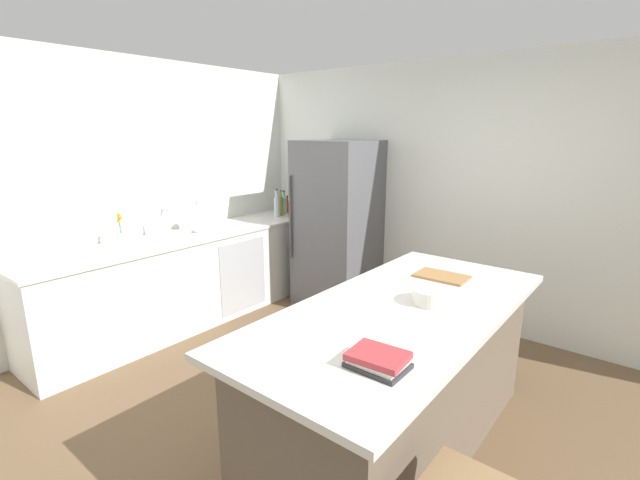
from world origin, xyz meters
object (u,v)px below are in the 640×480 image
object	(u,v)px
kitchen_island	(398,376)
gin_bottle	(284,205)
refrigerator	(337,224)
hot_sauce_bottle	(288,206)
cookbook_stack	(378,360)
soda_bottle	(277,206)
sink_faucet	(163,222)
olive_oil_bottle	(281,206)
paper_towel_roll	(198,219)
cutting_board	(442,276)
mixing_bowl	(432,296)
flower_vase	(121,237)

from	to	relation	value
kitchen_island	gin_bottle	distance (m)	3.16
refrigerator	hot_sauce_bottle	bearing A→B (deg)	169.50
hot_sauce_bottle	cookbook_stack	xyz separation A→B (m)	(2.86, -2.50, -0.04)
refrigerator	cookbook_stack	distance (m)	3.05
hot_sauce_bottle	gin_bottle	size ratio (longest dim) A/B	0.74
hot_sauce_bottle	cookbook_stack	world-z (taller)	hot_sauce_bottle
kitchen_island	hot_sauce_bottle	bearing A→B (deg)	144.99
kitchen_island	cookbook_stack	xyz separation A→B (m)	(0.25, -0.67, 0.49)
soda_bottle	gin_bottle	bearing A→B (deg)	107.43
kitchen_island	refrigerator	size ratio (longest dim) A/B	1.23
sink_faucet	gin_bottle	xyz separation A→B (m)	(0.04, 1.63, -0.04)
sink_faucet	olive_oil_bottle	xyz separation A→B (m)	(0.09, 1.53, -0.03)
kitchen_island	refrigerator	xyz separation A→B (m)	(-1.71, 1.66, 0.44)
paper_towel_roll	gin_bottle	world-z (taller)	paper_towel_roll
cookbook_stack	cutting_board	xyz separation A→B (m)	(-0.28, 1.31, -0.03)
olive_oil_bottle	hot_sauce_bottle	bearing A→B (deg)	111.63
refrigerator	paper_towel_roll	bearing A→B (deg)	-125.87
mixing_bowl	cutting_board	distance (m)	0.51
mixing_bowl	flower_vase	bearing A→B (deg)	-169.68
paper_towel_roll	soda_bottle	size ratio (longest dim) A/B	0.94
gin_bottle	cutting_board	bearing A→B (deg)	-23.19
refrigerator	gin_bottle	world-z (taller)	refrigerator
sink_faucet	cutting_board	world-z (taller)	sink_faucet
sink_faucet	mixing_bowl	distance (m)	2.74
hot_sauce_bottle	soda_bottle	world-z (taller)	soda_bottle
refrigerator	hot_sauce_bottle	world-z (taller)	refrigerator
kitchen_island	soda_bottle	xyz separation A→B (m)	(-2.52, 1.55, 0.58)
kitchen_island	flower_vase	distance (m)	2.67
cutting_board	kitchen_island	bearing A→B (deg)	-86.81
sink_faucet	gin_bottle	distance (m)	1.63
flower_vase	mixing_bowl	world-z (taller)	flower_vase
sink_faucet	mixing_bowl	bearing A→B (deg)	1.08
hot_sauce_bottle	cookbook_stack	size ratio (longest dim) A/B	0.83
kitchen_island	refrigerator	bearing A→B (deg)	135.76
kitchen_island	cutting_board	size ratio (longest dim) A/B	6.30
paper_towel_roll	cutting_board	bearing A→B (deg)	4.04
cookbook_stack	cutting_board	distance (m)	1.34
gin_bottle	paper_towel_roll	bearing A→B (deg)	-89.96
sink_faucet	hot_sauce_bottle	bearing A→B (deg)	89.65
paper_towel_roll	hot_sauce_bottle	xyz separation A→B (m)	(-0.03, 1.37, -0.05)
sink_faucet	hot_sauce_bottle	distance (m)	1.73
sink_faucet	paper_towel_roll	world-z (taller)	paper_towel_roll
olive_oil_bottle	cookbook_stack	bearing A→B (deg)	-39.63
gin_bottle	cutting_board	distance (m)	2.77
kitchen_island	cutting_board	bearing A→B (deg)	93.19
flower_vase	cookbook_stack	bearing A→B (deg)	-6.65
olive_oil_bottle	cutting_board	xyz separation A→B (m)	(2.50, -1.00, -0.10)
refrigerator	olive_oil_bottle	size ratio (longest dim) A/B	5.88
gin_bottle	cutting_board	xyz separation A→B (m)	(2.55, -1.09, -0.10)
paper_towel_roll	olive_oil_bottle	world-z (taller)	paper_towel_roll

